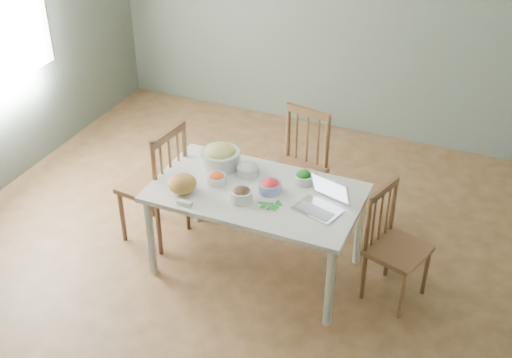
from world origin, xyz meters
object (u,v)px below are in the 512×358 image
at_px(chair_far, 295,170).
at_px(chair_left, 152,182).
at_px(chair_right, 398,248).
at_px(laptop, 318,198).
at_px(dining_table, 256,230).
at_px(bowl_squash, 221,156).
at_px(bread_boule, 182,184).

height_order(chair_far, chair_left, chair_left).
relative_size(chair_right, laptop, 2.87).
xyz_separation_m(chair_left, chair_right, (1.97, 0.03, -0.07)).
bearing_deg(chair_far, dining_table, -83.69).
bearing_deg(laptop, bowl_squash, 179.41).
relative_size(chair_far, chair_left, 0.95).
distance_m(dining_table, chair_far, 0.73).
xyz_separation_m(chair_far, chair_left, (-0.96, -0.65, 0.03)).
distance_m(chair_right, bowl_squash, 1.48).
distance_m(chair_far, chair_left, 1.16).
height_order(dining_table, bread_boule, bread_boule).
bearing_deg(dining_table, chair_right, 5.37).
bearing_deg(chair_left, bowl_squash, 111.61).
bearing_deg(dining_table, bread_boule, -155.80).
distance_m(bread_boule, bowl_squash, 0.44).
relative_size(chair_left, laptop, 3.30).
bearing_deg(bowl_squash, dining_table, -28.60).
height_order(chair_far, bread_boule, chair_far).
height_order(bread_boule, laptop, laptop).
height_order(chair_right, bowl_squash, chair_right).
bearing_deg(dining_table, bowl_squash, 151.40).
bearing_deg(bread_boule, chair_far, 60.59).
xyz_separation_m(chair_far, chair_right, (1.00, -0.62, -0.04)).
bearing_deg(chair_far, bowl_squash, -120.20).
xyz_separation_m(dining_table, chair_right, (1.05, 0.10, 0.09)).
distance_m(dining_table, bowl_squash, 0.62).
relative_size(dining_table, chair_far, 1.56).
distance_m(chair_right, bread_boule, 1.60).
relative_size(dining_table, bread_boule, 7.34).
bearing_deg(chair_left, laptop, 91.61).
height_order(dining_table, bowl_squash, bowl_squash).
xyz_separation_m(bowl_squash, laptop, (0.87, -0.27, 0.02)).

